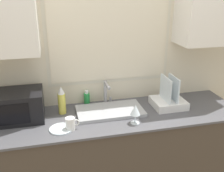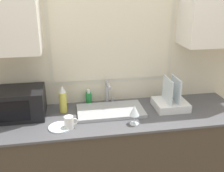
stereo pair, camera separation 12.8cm
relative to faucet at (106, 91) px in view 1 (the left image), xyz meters
The scene contains 11 objects.
countertop 0.62m from the faucet, 75.41° to the right, with size 2.20×0.65×0.89m.
wall_back 0.40m from the faucet, 55.92° to the left, with size 6.00×0.38×2.60m.
sink_basin 0.21m from the faucet, 91.52° to the right, with size 0.58×0.32×0.03m.
faucet is the anchor object (origin of this frame).
microwave 0.78m from the faucet, behind, with size 0.42×0.32×0.24m.
dish_rack 0.58m from the faucet, 17.43° to the right, with size 0.29×0.27×0.29m.
spray_bottle 0.42m from the faucet, 169.22° to the right, with size 0.07×0.07×0.25m.
soap_bottle 0.20m from the faucet, 162.94° to the left, with size 0.05×0.05×0.14m.
mug_near_sink 0.54m from the faucet, 133.97° to the right, with size 0.11×0.07×0.10m.
wine_glass 0.43m from the faucet, 69.44° to the right, with size 0.08×0.08×0.16m.
small_plate 0.59m from the faucet, 140.43° to the right, with size 0.18×0.18×0.01m.
Camera 1 is at (-0.53, -1.67, 1.94)m, focal length 42.00 mm.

